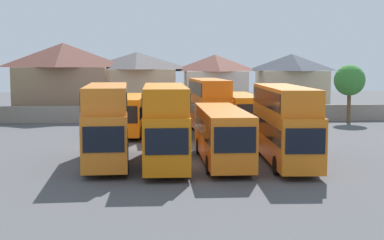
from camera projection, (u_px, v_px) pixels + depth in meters
The scene contains 15 objects.
ground at pixel (181, 129), 51.95m from camera, with size 140.00×140.00×0.00m, color #4C4C4F.
depot_boundary_wall at pixel (178, 114), 58.51m from camera, with size 56.00×0.50×1.80m, color gray.
bus_1 at pixel (107, 120), 33.82m from camera, with size 3.00×10.35×4.99m.
bus_2 at pixel (165, 121), 33.36m from camera, with size 2.71×10.66×4.98m.
bus_3 at pixel (222, 132), 34.24m from camera, with size 2.66×11.26×3.47m.
bus_4 at pixel (284, 120), 34.06m from camera, with size 2.92×11.37×4.90m.
bus_5 at pixel (130, 112), 48.29m from camera, with size 3.03×10.80×3.44m.
bus_6 at pixel (162, 113), 48.32m from camera, with size 3.14×11.99×3.42m.
bus_7 at pixel (209, 103), 48.92m from camera, with size 3.12×10.22×4.92m.
bus_8 at pixel (240, 111), 48.82m from camera, with size 2.71×10.11×3.55m.
house_terrace_left at pixel (64, 79), 63.48m from camera, with size 10.89×8.08×8.74m.
house_terrace_centre at pixel (137, 84), 65.06m from camera, with size 9.49×7.98×7.70m.
house_terrace_right at pixel (215, 85), 65.44m from camera, with size 7.51×7.36×7.42m.
house_terrace_far_right at pixel (291, 84), 66.20m from camera, with size 8.15×6.75×7.50m.
tree_left_of_lot at pixel (350, 81), 57.46m from camera, with size 3.31×3.31×6.22m.
Camera 1 is at (-2.63, -33.51, 6.34)m, focal length 50.41 mm.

